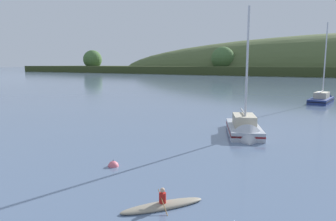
# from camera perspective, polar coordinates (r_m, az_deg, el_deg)

# --- Properties ---
(sailboat_midwater_white) EXTENTS (6.05, 8.44, 12.61)m
(sailboat_midwater_white) POSITION_cam_1_polar(r_m,az_deg,el_deg) (29.09, 13.80, -3.96)
(sailboat_midwater_white) COLOR #ADB2BC
(sailboat_midwater_white) RESTS_ON ground
(sailboat_outer_reach) EXTENTS (3.12, 9.08, 14.41)m
(sailboat_outer_reach) POSITION_cam_1_polar(r_m,az_deg,el_deg) (59.22, 26.31, 1.71)
(sailboat_outer_reach) COLOR navy
(sailboat_outer_reach) RESTS_ON ground
(canoe_with_paddler) EXTENTS (2.83, 3.70, 1.02)m
(canoe_with_paddler) POSITION_cam_1_polar(r_m,az_deg,el_deg) (14.68, -1.00, -16.88)
(canoe_with_paddler) COLOR gray
(canoe_with_paddler) RESTS_ON ground
(mooring_buoy_foreground) EXTENTS (0.68, 0.68, 0.76)m
(mooring_buoy_foreground) POSITION_cam_1_polar(r_m,az_deg,el_deg) (20.31, -9.93, -9.99)
(mooring_buoy_foreground) COLOR #E06675
(mooring_buoy_foreground) RESTS_ON ground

